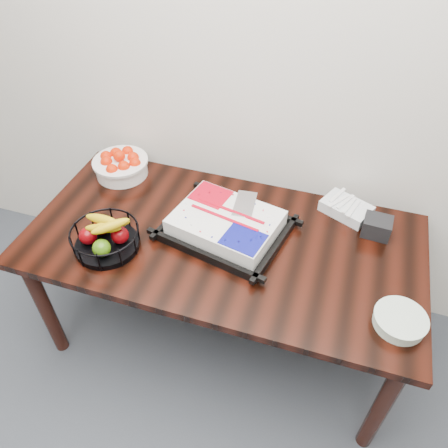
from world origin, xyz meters
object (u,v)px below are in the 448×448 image
(fruit_basket, at_px, (105,237))
(plate_stack, at_px, (400,321))
(cake_tray, at_px, (226,225))
(table, at_px, (223,251))
(tangerine_bowl, at_px, (120,162))
(napkin_box, at_px, (377,227))

(fruit_basket, bearing_deg, plate_stack, -1.10)
(cake_tray, bearing_deg, plate_stack, -19.70)
(plate_stack, bearing_deg, cake_tray, 160.30)
(table, relative_size, fruit_basket, 5.99)
(table, relative_size, cake_tray, 3.01)
(tangerine_bowl, bearing_deg, cake_tray, -21.10)
(fruit_basket, relative_size, plate_stack, 1.50)
(napkin_box, bearing_deg, plate_stack, -76.19)
(table, bearing_deg, napkin_box, 20.34)
(table, bearing_deg, plate_stack, -16.88)
(cake_tray, height_order, napkin_box, cake_tray)
(plate_stack, bearing_deg, fruit_basket, 178.90)
(tangerine_bowl, relative_size, fruit_basket, 0.97)
(fruit_basket, height_order, napkin_box, fruit_basket)
(tangerine_bowl, xyz_separation_m, fruit_basket, (0.19, -0.51, -0.01))
(plate_stack, bearing_deg, tangerine_bowl, 159.65)
(cake_tray, distance_m, napkin_box, 0.69)
(table, distance_m, napkin_box, 0.72)
(tangerine_bowl, height_order, napkin_box, tangerine_bowl)
(cake_tray, height_order, plate_stack, cake_tray)
(table, bearing_deg, fruit_basket, -155.69)
(plate_stack, distance_m, napkin_box, 0.50)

